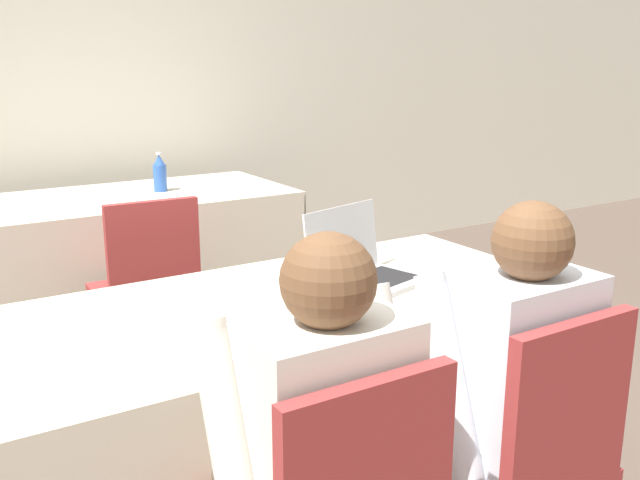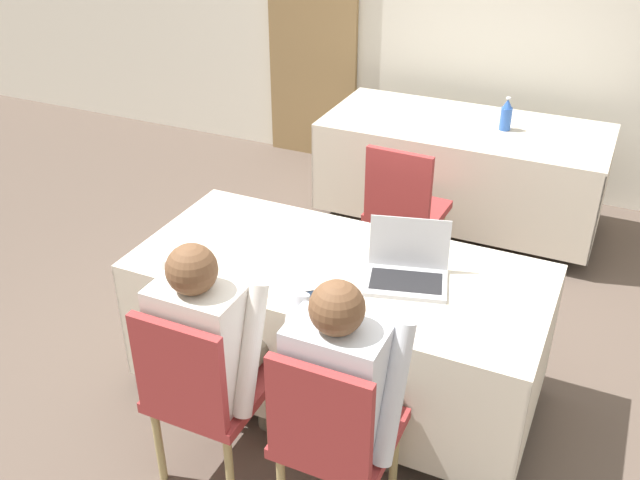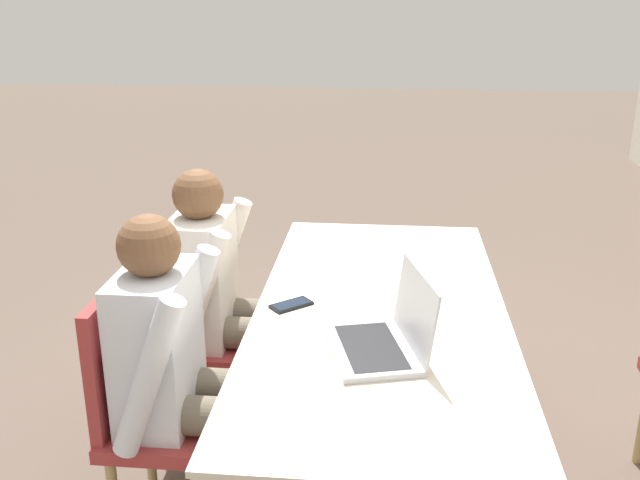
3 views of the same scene
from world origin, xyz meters
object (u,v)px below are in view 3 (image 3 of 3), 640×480
Objects in this scene: cell_phone at (291,305)px; chair_near_left at (199,326)px; person_checkered_shirt at (222,291)px; chair_near_right at (155,403)px; laptop at (384,337)px; person_white_shirt at (181,363)px.

chair_near_left is (-0.31, -0.43, -0.25)m from cell_phone.
chair_near_right is at bearing 170.08° from person_checkered_shirt.
chair_near_left reaches higher than cell_phone.
laptop is at bearing -91.66° from chair_near_right.
laptop is 0.91m from person_checkered_shirt.
laptop is 0.36× the size of person_checkered_shirt.
person_white_shirt is at bearing -106.99° from laptop.
laptop is 0.67m from person_white_shirt.
chair_near_left is 0.78× the size of person_checkered_shirt.
chair_near_right is at bearing -180.00° from chair_near_left.
person_checkered_shirt reaches higher than laptop.
chair_near_right is at bearing -97.03° from cell_phone.
person_checkered_shirt reaches higher than cell_phone.
laptop is 0.46× the size of chair_near_left.
person_white_shirt reaches higher than cell_phone.
person_checkered_shirt is 0.59m from person_white_shirt.
person_checkered_shirt is at bearing -148.04° from laptop.
cell_phone is 0.59m from chair_near_left.
person_white_shirt is (0.00, 0.10, 0.16)m from chair_near_right.
person_checkered_shirt is at bearing -90.00° from chair_near_left.
person_white_shirt is at bearing -180.00° from person_checkered_shirt.
person_checkered_shirt reaches higher than chair_near_left.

